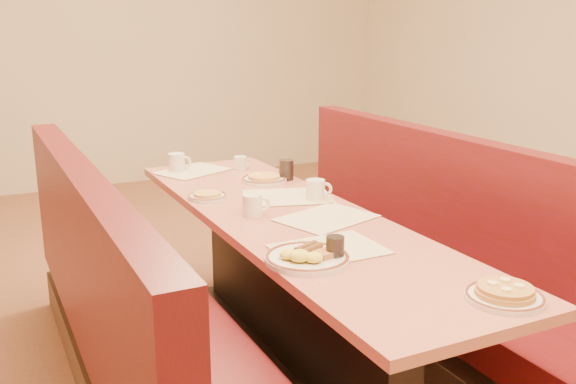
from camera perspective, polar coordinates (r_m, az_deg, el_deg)
name	(u,v)px	position (r m, az deg, el deg)	size (l,w,h in m)	color
ground	(292,366)	(3.17, 0.33, -15.19)	(8.00, 8.00, 0.00)	#9E6647
diner_table	(292,293)	(3.00, 0.34, -8.99)	(0.70, 2.50, 0.75)	black
booth_left	(134,328)	(2.79, -13.53, -11.70)	(0.55, 2.50, 1.05)	#4C3326
booth_right	(419,270)	(3.37, 11.59, -6.78)	(0.55, 2.50, 1.05)	#4C3326
placemat_near_left	(329,249)	(2.45, 3.66, -5.08)	(0.40, 0.30, 0.00)	beige
placemat_near_right	(326,218)	(2.83, 3.44, -2.30)	(0.40, 0.30, 0.00)	beige
placemat_far_left	(193,171)	(3.76, -8.47, 1.87)	(0.38, 0.29, 0.00)	beige
placemat_far_right	(288,197)	(3.17, -0.04, -0.41)	(0.43, 0.32, 0.00)	beige
pancake_plate	(505,294)	(2.13, 18.71, -8.60)	(0.25, 0.25, 0.06)	white
eggs_plate	(307,257)	(2.32, 1.70, -5.79)	(0.31, 0.31, 0.06)	white
extra_plate_mid	(264,179)	(3.48, -2.16, 1.20)	(0.25, 0.25, 0.05)	white
extra_plate_far	(207,196)	(3.17, -7.20, -0.33)	(0.19, 0.19, 0.04)	white
coffee_mug_a	(316,189)	(3.12, 2.52, 0.24)	(0.13, 0.09, 0.10)	white
coffee_mug_b	(253,205)	(2.86, -3.10, -1.14)	(0.13, 0.09, 0.10)	white
coffee_mug_c	(241,163)	(3.78, -4.22, 2.62)	(0.10, 0.07, 0.08)	white
coffee_mug_d	(177,162)	(3.78, -9.82, 2.66)	(0.13, 0.10, 0.10)	white
soda_tumbler_near	(335,249)	(2.33, 4.21, -5.04)	(0.07, 0.07, 0.09)	black
soda_tumbler_mid	(286,170)	(3.52, -0.16, 1.99)	(0.08, 0.08, 0.11)	black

